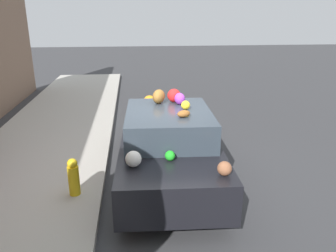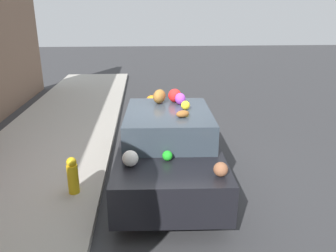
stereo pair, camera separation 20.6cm
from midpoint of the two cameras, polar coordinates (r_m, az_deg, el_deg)
The scene contains 4 objects.
ground_plane at distance 6.96m, azimuth -0.83°, elevation -8.84°, with size 60.00×60.00×0.00m, color #38383A.
sidewalk_curb at distance 7.29m, azimuth -22.76°, elevation -8.46°, with size 24.00×3.20×0.13m.
fire_hydrant at distance 6.18m, azimuth -15.34°, elevation -8.31°, with size 0.20×0.20×0.70m.
art_car at distance 6.62m, azimuth 0.90°, elevation -2.98°, with size 4.52×2.04×1.78m.
Camera 2 is at (-6.16, 0.28, 3.23)m, focal length 35.00 mm.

